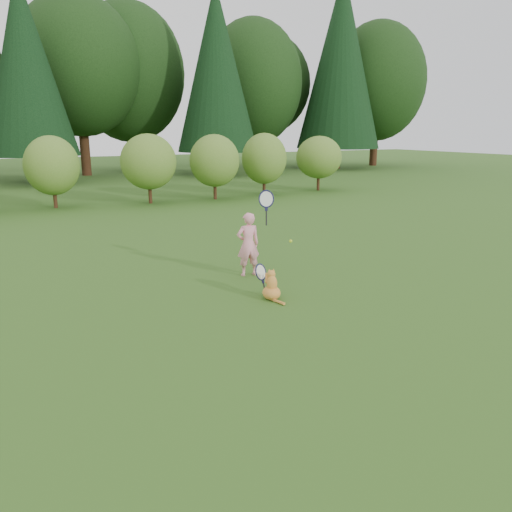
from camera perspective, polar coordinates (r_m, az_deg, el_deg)
ground at (r=8.25m, az=1.40°, el=-6.10°), size 100.00×100.00×0.00m
shrub_row at (r=20.14m, az=-17.33°, el=9.47°), size 28.00×3.00×2.80m
woodland_backdrop at (r=30.32m, az=-22.22°, el=22.09°), size 48.00×10.00×15.00m
child at (r=9.94m, az=-0.83°, el=1.52°), size 0.76×0.52×1.92m
cat at (r=8.66m, az=1.73°, el=-3.16°), size 0.48×0.78×0.72m
tennis_ball at (r=9.71m, az=3.99°, el=1.71°), size 0.06×0.06×0.06m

